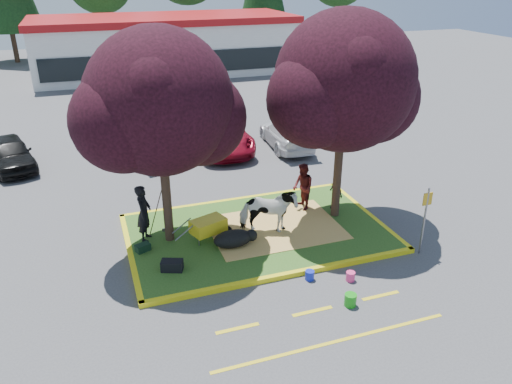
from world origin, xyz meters
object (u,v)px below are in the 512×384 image
object	(u,v)px
calf	(233,239)
sign_post	(425,215)
bucket_pink	(350,276)
bucket_green	(350,300)
car_silver	(145,144)
bucket_blue	(310,275)
wheelbarrow	(209,226)
car_black	(11,153)
cow	(268,212)
handler	(144,213)

from	to	relation	value
calf	sign_post	bearing A→B (deg)	-38.02
calf	bucket_pink	bearing A→B (deg)	-62.26
bucket_green	car_silver	distance (m)	13.11
bucket_blue	wheelbarrow	bearing A→B (deg)	127.49
car_black	wheelbarrow	bearing A→B (deg)	-68.73
bucket_blue	car_black	distance (m)	14.71
car_black	cow	bearing A→B (deg)	-62.13
calf	bucket_green	xyz separation A→B (m)	(2.07, -3.61, -0.24)
cow	bucket_blue	bearing A→B (deg)	-159.25
cow	bucket_blue	world-z (taller)	cow
sign_post	bucket_blue	xyz separation A→B (m)	(-3.77, -0.18, -1.18)
cow	car_black	distance (m)	12.48
bucket_pink	bucket_blue	bearing A→B (deg)	158.01
wheelbarrow	bucket_blue	world-z (taller)	wheelbarrow
cow	bucket_pink	world-z (taller)	cow
cow	calf	distance (m)	1.46
handler	calf	bearing A→B (deg)	-98.22
calf	car_black	world-z (taller)	car_black
wheelbarrow	cow	bearing A→B (deg)	-25.11
calf	bucket_blue	bearing A→B (deg)	-71.69
handler	sign_post	distance (m)	8.49
cow	bucket_green	size ratio (longest dim) A/B	5.34
cow	car_silver	bearing A→B (deg)	32.55
sign_post	cow	bearing A→B (deg)	148.21
handler	car_black	distance (m)	9.57
bucket_blue	bucket_pink	bearing A→B (deg)	-21.99
bucket_pink	car_black	world-z (taller)	car_black
handler	sign_post	bearing A→B (deg)	-92.99
cow	car_silver	size ratio (longest dim) A/B	0.44
calf	sign_post	xyz separation A→B (m)	(5.35, -2.02, 0.91)
wheelbarrow	calf	bearing A→B (deg)	-65.86
sign_post	calf	bearing A→B (deg)	158.73
sign_post	bucket_pink	distance (m)	3.03
cow	sign_post	distance (m)	4.74
bucket_blue	bucket_green	bearing A→B (deg)	-70.62
bucket_blue	car_silver	bearing A→B (deg)	104.99
bucket_pink	bucket_blue	distance (m)	1.13
handler	wheelbarrow	size ratio (longest dim) A/B	0.97
wheelbarrow	sign_post	size ratio (longest dim) A/B	0.87
bucket_pink	bucket_blue	xyz separation A→B (m)	(-1.05, 0.42, 0.00)
car_silver	handler	bearing A→B (deg)	68.96
bucket_pink	car_silver	distance (m)	12.33
wheelbarrow	bucket_pink	size ratio (longest dim) A/B	6.99
car_silver	bucket_pink	bearing A→B (deg)	95.76
cow	bucket_pink	bearing A→B (deg)	-141.68
bucket_pink	calf	bearing A→B (deg)	135.06
cow	handler	distance (m)	3.87
wheelbarrow	car_black	xyz separation A→B (m)	(-6.43, 9.10, 0.03)
bucket_green	car_silver	bearing A→B (deg)	105.50
cow	bucket_green	xyz separation A→B (m)	(0.77, -4.04, -0.74)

